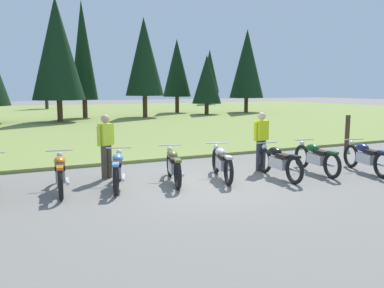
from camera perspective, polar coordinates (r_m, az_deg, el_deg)
ground_plane at (r=9.77m, az=1.51°, el=-5.69°), size 140.00×140.00×0.00m
grass_moorland at (r=33.97m, az=-18.00°, el=3.90°), size 80.00×44.00×0.10m
forest_treeline at (r=31.84m, az=-19.00°, el=11.77°), size 45.28×24.53×9.04m
motorcycle_orange at (r=9.35m, az=-18.74°, el=-4.01°), size 0.62×2.10×0.88m
motorcycle_sky_blue at (r=9.41m, az=-10.82°, el=-3.64°), size 0.85×2.03×0.88m
motorcycle_olive at (r=9.72m, az=-2.73°, el=-3.12°), size 0.77×2.06×0.88m
motorcycle_silver at (r=10.13m, az=4.40°, el=-2.68°), size 0.81×2.04×0.88m
motorcycle_black at (r=10.44m, az=12.55°, el=-2.52°), size 0.62×2.10×0.88m
motorcycle_british_green at (r=11.32m, az=17.72°, el=-1.90°), size 0.62×2.09×0.88m
motorcycle_navy at (r=11.90m, az=24.13°, el=-1.75°), size 0.76×2.06×0.88m
rider_in_hivis_vest at (r=11.22m, az=10.13°, el=0.92°), size 0.54×0.27×1.67m
rider_checking_bike at (r=10.31m, az=-12.50°, el=0.22°), size 0.50×0.36×1.67m
trail_marker_post at (r=16.01m, az=21.82°, el=1.58°), size 0.12×0.12×1.33m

